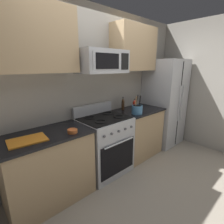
# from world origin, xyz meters

# --- Properties ---
(ground_plane) EXTENTS (16.00, 16.00, 0.00)m
(ground_plane) POSITION_xyz_m (0.00, 0.00, 0.00)
(ground_plane) COLOR gray
(wall_back) EXTENTS (8.00, 0.10, 2.60)m
(wall_back) POSITION_xyz_m (0.00, 1.07, 1.30)
(wall_back) COLOR #9E998E
(wall_back) RESTS_ON ground
(counter_left) EXTENTS (1.07, 0.62, 0.91)m
(counter_left) POSITION_xyz_m (-0.92, 0.69, 0.46)
(counter_left) COLOR tan
(counter_left) RESTS_ON ground
(range_oven) EXTENTS (0.76, 0.67, 1.09)m
(range_oven) POSITION_xyz_m (-0.00, 0.69, 0.47)
(range_oven) COLOR #B2B5BA
(range_oven) RESTS_ON ground
(counter_right) EXTENTS (0.91, 0.62, 0.91)m
(counter_right) POSITION_xyz_m (0.85, 0.69, 0.46)
(counter_right) COLOR tan
(counter_right) RESTS_ON ground
(refrigerator) EXTENTS (0.78, 0.73, 1.83)m
(refrigerator) POSITION_xyz_m (1.71, 0.67, 0.91)
(refrigerator) COLOR #B2B5BA
(refrigerator) RESTS_ON ground
(wall_right) EXTENTS (0.10, 8.00, 2.60)m
(wall_right) POSITION_xyz_m (2.20, 0.00, 1.30)
(wall_right) COLOR #9E998E
(wall_right) RESTS_ON ground
(microwave) EXTENTS (0.73, 0.44, 0.33)m
(microwave) POSITION_xyz_m (-0.00, 0.72, 1.76)
(microwave) COLOR #B2B5BA
(upper_cabinets_left) EXTENTS (1.06, 0.34, 0.76)m
(upper_cabinets_left) POSITION_xyz_m (-0.93, 0.85, 1.99)
(upper_cabinets_left) COLOR tan
(upper_cabinets_right) EXTENTS (0.90, 0.34, 0.76)m
(upper_cabinets_right) POSITION_xyz_m (0.85, 0.85, 1.99)
(upper_cabinets_right) COLOR tan
(utensil_crock) EXTENTS (0.18, 0.18, 0.32)m
(utensil_crock) POSITION_xyz_m (0.58, 0.52, 0.99)
(utensil_crock) COLOR teal
(utensil_crock) RESTS_ON counter_right
(cutting_board) EXTENTS (0.41, 0.30, 0.02)m
(cutting_board) POSITION_xyz_m (-1.14, 0.63, 0.92)
(cutting_board) COLOR orange
(cutting_board) RESTS_ON counter_left
(bottle_hot_sauce) EXTENTS (0.06, 0.06, 0.21)m
(bottle_hot_sauce) POSITION_xyz_m (0.75, 0.72, 1.01)
(bottle_hot_sauce) COLOR red
(bottle_hot_sauce) RESTS_ON counter_right
(bottle_soy) EXTENTS (0.06, 0.06, 0.24)m
(bottle_soy) POSITION_xyz_m (0.61, 0.87, 1.02)
(bottle_soy) COLOR #382314
(bottle_soy) RESTS_ON counter_right
(prep_bowl) EXTENTS (0.12, 0.12, 0.05)m
(prep_bowl) POSITION_xyz_m (-0.66, 0.50, 0.93)
(prep_bowl) COLOR #D1662D
(prep_bowl) RESTS_ON counter_left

